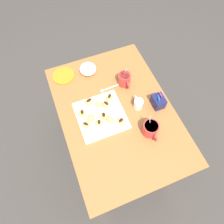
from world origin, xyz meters
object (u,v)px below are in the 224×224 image
at_px(beignet_5, 106,105).
at_px(beignet_7, 91,118).
at_px(coffee_mug_red_left, 124,79).
at_px(ice_cream_bowl, 88,68).
at_px(pastry_plate_square, 101,116).
at_px(beignet_3, 99,123).
at_px(beignet_1, 99,104).
at_px(saucer_orange_left, 64,76).
at_px(beignet_2, 121,121).
at_px(beignet_6, 89,102).
at_px(beignet_10, 83,114).
at_px(dining_table, 116,122).
at_px(beignet_4, 110,120).
at_px(beignet_9, 86,125).
at_px(beignet_8, 110,98).
at_px(coffee_mug_red_right, 150,129).
at_px(sugar_caddy, 158,101).
at_px(cream_pitcher_white, 138,104).
at_px(beignet_0, 104,116).

height_order(beignet_5, beignet_7, beignet_7).
xyz_separation_m(coffee_mug_red_left, ice_cream_bowl, (-0.19, -0.20, -0.01)).
relative_size(pastry_plate_square, beignet_3, 5.89).
bearing_deg(beignet_7, beignet_1, 134.49).
bearing_deg(saucer_orange_left, pastry_plate_square, 18.96).
relative_size(coffee_mug_red_left, beignet_2, 2.59).
xyz_separation_m(beignet_6, beignet_10, (0.07, -0.07, 0.00)).
bearing_deg(dining_table, beignet_5, -141.82).
height_order(dining_table, beignet_4, beignet_4).
relative_size(dining_table, beignet_6, 18.80).
height_order(saucer_orange_left, beignet_5, beignet_5).
relative_size(pastry_plate_square, ice_cream_bowl, 2.48).
bearing_deg(beignet_9, dining_table, 97.96).
distance_m(dining_table, beignet_2, 0.19).
relative_size(saucer_orange_left, beignet_4, 3.29).
bearing_deg(beignet_8, coffee_mug_red_right, 25.22).
bearing_deg(beignet_3, pastry_plate_square, 151.21).
height_order(sugar_caddy, beignet_7, sugar_caddy).
relative_size(beignet_4, beignet_10, 0.95).
xyz_separation_m(dining_table, sugar_caddy, (0.04, 0.27, 0.19)).
bearing_deg(beignet_1, beignet_5, 66.25).
xyz_separation_m(coffee_mug_red_left, coffee_mug_red_right, (0.40, 0.00, -0.00)).
height_order(cream_pitcher_white, beignet_5, cream_pitcher_white).
relative_size(cream_pitcher_white, beignet_7, 1.91).
bearing_deg(ice_cream_bowl, coffee_mug_red_right, 18.95).
xyz_separation_m(beignet_1, beignet_8, (-0.02, 0.09, -0.00)).
xyz_separation_m(coffee_mug_red_left, beignet_3, (0.24, -0.27, -0.02)).
relative_size(beignet_1, beignet_9, 0.91).
height_order(pastry_plate_square, beignet_7, beignet_7).
bearing_deg(beignet_4, beignet_0, -145.80).
xyz_separation_m(sugar_caddy, beignet_8, (-0.15, -0.28, -0.01)).
xyz_separation_m(coffee_mug_red_right, beignet_4, (-0.15, -0.20, -0.01)).
bearing_deg(beignet_9, beignet_7, 128.93).
bearing_deg(coffee_mug_red_left, dining_table, -34.76).
height_order(beignet_1, beignet_7, same).
bearing_deg(beignet_6, beignet_10, -44.83).
relative_size(coffee_mug_red_right, beignet_2, 2.54).
xyz_separation_m(sugar_caddy, beignet_6, (-0.17, -0.42, -0.01)).
distance_m(ice_cream_bowl, beignet_9, 0.45).
relative_size(beignet_0, beignet_3, 1.08).
height_order(pastry_plate_square, beignet_3, beignet_3).
bearing_deg(beignet_8, beignet_5, -41.80).
bearing_deg(beignet_10, coffee_mug_red_left, 112.03).
distance_m(sugar_caddy, beignet_5, 0.34).
height_order(beignet_1, beignet_8, beignet_1).
xyz_separation_m(pastry_plate_square, beignet_9, (0.04, -0.11, 0.03)).
bearing_deg(beignet_1, beignet_8, 106.22).
bearing_deg(beignet_2, beignet_0, -130.63).
relative_size(cream_pitcher_white, beignet_1, 2.31).
height_order(dining_table, beignet_9, beignet_9).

